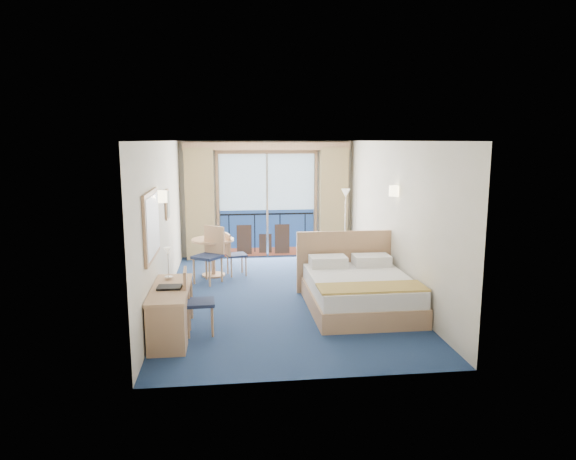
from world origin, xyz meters
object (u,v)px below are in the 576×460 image
object	(u,v)px
armchair	(351,255)
table_chair_a	(233,252)
round_table	(213,248)
table_chair_b	(211,251)
floor_lamp	(345,206)
desk	(168,319)
bed	(359,290)
nightstand	(370,269)
desk_chair	(194,297)

from	to	relation	value
armchair	table_chair_a	distance (m)	2.49
round_table	table_chair_b	bearing A→B (deg)	-93.99
floor_lamp	desk	bearing A→B (deg)	-125.81
bed	round_table	bearing A→B (deg)	135.56
desk	bed	bearing A→B (deg)	23.56
desk	table_chair_b	xyz separation A→B (m)	(0.47, 3.16, 0.22)
nightstand	bed	bearing A→B (deg)	-112.66
desk	round_table	distance (m)	3.66
armchair	nightstand	bearing A→B (deg)	64.76
table_chair_a	table_chair_b	distance (m)	0.63
floor_lamp	desk	size ratio (longest dim) A/B	1.08
desk_chair	table_chair_b	bearing A→B (deg)	-6.13
nightstand	desk_chair	bearing A→B (deg)	-144.98
desk	table_chair_b	size ratio (longest dim) A/B	1.39
nightstand	floor_lamp	xyz separation A→B (m)	(0.00, 2.17, 0.94)
desk	table_chair_b	world-z (taller)	table_chair_b
floor_lamp	desk_chair	world-z (taller)	floor_lamp
nightstand	table_chair_b	distance (m)	3.08
nightstand	round_table	size ratio (longest dim) A/B	0.68
bed	table_chair_a	distance (m)	3.08
armchair	desk_chair	size ratio (longest dim) A/B	0.77
floor_lamp	armchair	bearing A→B (deg)	-95.79
table_chair_b	bed	bearing A→B (deg)	-1.62
bed	nightstand	world-z (taller)	bed
desk_chair	table_chair_a	size ratio (longest dim) A/B	1.09
desk_chair	table_chair_a	distance (m)	3.20
nightstand	armchair	distance (m)	1.07
nightstand	desk	size ratio (longest dim) A/B	0.38
armchair	floor_lamp	bearing A→B (deg)	-126.94
bed	nightstand	xyz separation A→B (m)	(0.59, 1.41, -0.02)
nightstand	armchair	xyz separation A→B (m)	(-0.11, 1.06, 0.04)
armchair	desk_chair	bearing A→B (deg)	15.84
nightstand	round_table	xyz separation A→B (m)	(-2.99, 0.94, 0.29)
desk_chair	nightstand	bearing A→B (deg)	-57.89
table_chair_a	desk	bearing A→B (deg)	152.38
armchair	table_chair_b	xyz separation A→B (m)	(-2.92, -0.58, 0.28)
desk_chair	armchair	bearing A→B (deg)	-45.92
bed	table_chair_b	xyz separation A→B (m)	(-2.44, 1.90, 0.30)
round_table	table_chair_a	size ratio (longest dim) A/B	0.97
bed	table_chair_b	size ratio (longest dim) A/B	1.95
desk_chair	round_table	size ratio (longest dim) A/B	1.12
desk	desk_chair	distance (m)	0.57
floor_lamp	table_chair_a	size ratio (longest dim) A/B	1.86
nightstand	round_table	world-z (taller)	round_table
floor_lamp	desk_chair	size ratio (longest dim) A/B	1.71
bed	nightstand	distance (m)	1.53
floor_lamp	table_chair_b	size ratio (longest dim) A/B	1.50
nightstand	desk	distance (m)	4.40
desk	round_table	size ratio (longest dim) A/B	1.77
desk	round_table	world-z (taller)	round_table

